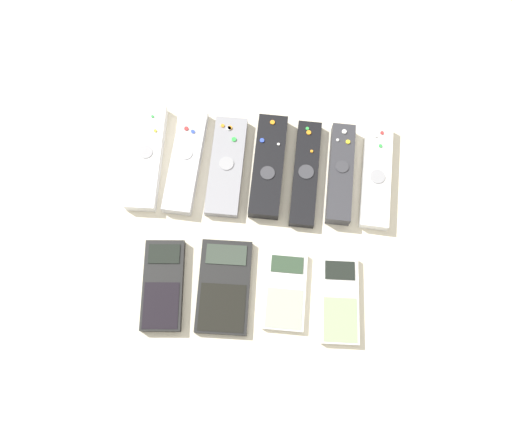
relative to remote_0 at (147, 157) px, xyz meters
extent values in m
plane|color=beige|center=(0.21, -0.13, -0.01)|extent=(3.00, 3.00, 0.00)
cube|color=white|center=(0.00, 0.00, 0.00)|extent=(0.06, 0.20, 0.02)
cylinder|color=#99999E|center=(0.00, 0.00, 0.01)|extent=(0.03, 0.03, 0.00)
cylinder|color=green|center=(0.00, 0.08, 0.01)|extent=(0.01, 0.01, 0.00)
cylinder|color=yellow|center=(0.01, 0.05, 0.01)|extent=(0.01, 0.01, 0.00)
cube|color=silver|center=(0.07, 0.00, 0.00)|extent=(0.06, 0.20, 0.02)
cylinder|color=silver|center=(0.07, 0.01, 0.01)|extent=(0.02, 0.02, 0.00)
cylinder|color=blue|center=(0.08, 0.05, 0.01)|extent=(0.01, 0.01, 0.00)
cylinder|color=red|center=(0.07, 0.06, 0.01)|extent=(0.01, 0.01, 0.00)
cube|color=gray|center=(0.15, -0.01, 0.00)|extent=(0.06, 0.19, 0.02)
cylinder|color=#99999E|center=(0.15, -0.01, 0.01)|extent=(0.03, 0.03, 0.00)
cylinder|color=orange|center=(0.15, 0.07, 0.01)|extent=(0.01, 0.01, 0.00)
cylinder|color=green|center=(0.16, 0.04, 0.01)|extent=(0.01, 0.01, 0.00)
cylinder|color=silver|center=(0.14, 0.06, 0.01)|extent=(0.01, 0.01, 0.00)
cylinder|color=orange|center=(0.13, 0.07, 0.01)|extent=(0.01, 0.01, 0.00)
cube|color=black|center=(0.22, 0.00, 0.00)|extent=(0.06, 0.20, 0.02)
cylinder|color=#38383D|center=(0.22, -0.02, 0.01)|extent=(0.03, 0.03, 0.00)
cylinder|color=orange|center=(0.22, 0.08, 0.01)|extent=(0.01, 0.01, 0.00)
cylinder|color=blue|center=(0.21, 0.04, 0.01)|extent=(0.01, 0.01, 0.00)
cylinder|color=silver|center=(0.24, 0.04, 0.01)|extent=(0.01, 0.01, 0.00)
cube|color=black|center=(0.29, -0.01, 0.00)|extent=(0.05, 0.20, 0.02)
cylinder|color=#38383D|center=(0.29, -0.01, 0.01)|extent=(0.03, 0.03, 0.00)
cylinder|color=orange|center=(0.30, 0.03, 0.01)|extent=(0.01, 0.01, 0.00)
cylinder|color=green|center=(0.29, 0.07, 0.01)|extent=(0.01, 0.01, 0.00)
cylinder|color=orange|center=(0.29, 0.07, 0.01)|extent=(0.01, 0.01, 0.00)
cube|color=#333338|center=(0.35, -0.01, 0.00)|extent=(0.05, 0.19, 0.03)
cylinder|color=#38383D|center=(0.35, 0.00, 0.02)|extent=(0.02, 0.02, 0.00)
cylinder|color=silver|center=(0.34, 0.05, 0.02)|extent=(0.01, 0.01, 0.00)
cylinder|color=silver|center=(0.35, 0.07, 0.02)|extent=(0.01, 0.01, 0.00)
cylinder|color=yellow|center=(0.36, 0.05, 0.02)|extent=(0.01, 0.01, 0.00)
cube|color=white|center=(0.42, -0.01, 0.00)|extent=(0.06, 0.20, 0.02)
cylinder|color=#99999E|center=(0.42, -0.01, 0.01)|extent=(0.03, 0.03, 0.00)
cylinder|color=green|center=(0.42, 0.05, 0.01)|extent=(0.01, 0.01, 0.00)
cylinder|color=silver|center=(0.41, 0.07, 0.01)|extent=(0.01, 0.01, 0.00)
cylinder|color=red|center=(0.42, 0.07, 0.01)|extent=(0.01, 0.01, 0.00)
cube|color=black|center=(0.06, -0.23, 0.00)|extent=(0.08, 0.16, 0.02)
cube|color=black|center=(0.06, -0.18, 0.01)|extent=(0.05, 0.04, 0.00)
cube|color=black|center=(0.06, -0.27, 0.01)|extent=(0.06, 0.08, 0.00)
cube|color=black|center=(0.16, -0.23, 0.00)|extent=(0.09, 0.16, 0.01)
cube|color=#333D33|center=(0.16, -0.17, 0.00)|extent=(0.07, 0.04, 0.00)
cube|color=black|center=(0.16, -0.26, 0.00)|extent=(0.08, 0.08, 0.00)
cube|color=silver|center=(0.26, -0.23, -0.01)|extent=(0.07, 0.13, 0.01)
cube|color=#2D422D|center=(0.26, -0.18, 0.00)|extent=(0.05, 0.03, 0.00)
cube|color=#A0A695|center=(0.26, -0.25, 0.00)|extent=(0.06, 0.07, 0.00)
cube|color=silver|center=(0.35, -0.23, 0.00)|extent=(0.07, 0.14, 0.01)
cube|color=black|center=(0.35, -0.18, 0.00)|extent=(0.05, 0.03, 0.00)
cube|color=#94B27A|center=(0.36, -0.27, 0.00)|extent=(0.06, 0.07, 0.00)
camera|label=1|loc=(0.23, -0.37, 0.82)|focal=35.00mm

